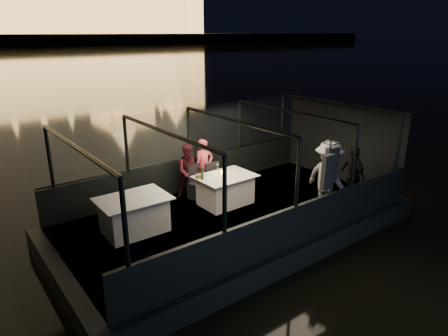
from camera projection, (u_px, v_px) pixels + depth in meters
boat_hull at (234, 231)px, 9.97m from camera, size 8.60×4.40×1.00m
boat_deck at (234, 213)px, 9.81m from camera, size 8.00×4.00×0.04m
gunwale_port at (190, 174)px, 11.17m from camera, size 8.00×0.08×0.90m
gunwale_starboard at (295, 226)px, 8.15m from camera, size 8.00×0.08×0.90m
cabin_glass_port at (188, 134)px, 10.80m from camera, size 8.00×0.02×1.40m
cabin_glass_starboard at (298, 173)px, 7.78m from camera, size 8.00×0.02×1.40m
cabin_roof_glass at (235, 121)px, 9.06m from camera, size 8.00×4.00×0.02m
end_wall_fore at (60, 212)px, 7.15m from camera, size 0.02×4.00×2.30m
end_wall_aft at (341, 142)px, 11.71m from camera, size 0.02×4.00×2.30m
canopy_ribs at (234, 168)px, 9.43m from camera, size 8.00×4.00×2.30m
dining_table_central at (225, 190)px, 10.19m from camera, size 1.47×1.08×0.77m
dining_table_aft at (134, 216)px, 8.76m from camera, size 1.53×1.12×0.81m
chair_port_left at (198, 182)px, 10.52m from camera, size 0.50×0.50×0.88m
chair_port_right at (216, 180)px, 10.65m from camera, size 0.45×0.45×0.90m
coat_stand at (327, 187)px, 8.95m from camera, size 0.67×0.61×1.99m
person_woman_coral at (204, 166)px, 10.88m from camera, size 0.56×0.39×1.49m
person_man_maroon at (189, 170)px, 10.53m from camera, size 0.86×0.78×1.45m
passenger_stripe at (328, 181)px, 9.51m from camera, size 0.73×1.22×1.84m
passenger_dark at (353, 172)px, 10.12m from camera, size 0.61×0.96×1.52m
wine_bottle at (202, 173)px, 9.79m from camera, size 0.08×0.08×0.30m
bread_basket at (199, 176)px, 9.93m from camera, size 0.26×0.26×0.08m
amber_candle at (222, 173)px, 10.18m from camera, size 0.07×0.07×0.08m
plate_near at (226, 174)px, 10.19m from camera, size 0.25×0.25×0.01m
plate_far at (202, 175)px, 10.11m from camera, size 0.26×0.26×0.01m
wine_glass_white at (206, 177)px, 9.69m from camera, size 0.07×0.07×0.18m
wine_glass_red at (217, 168)px, 10.39m from camera, size 0.07×0.07×0.19m
wine_glass_empty at (218, 173)px, 9.99m from camera, size 0.09×0.09×0.21m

